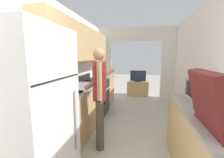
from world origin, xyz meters
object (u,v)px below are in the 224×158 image
object	(u,v)px
refrigerator	(30,115)
microwave	(204,90)
knife	(101,77)
book_stack	(207,108)
person	(100,96)
television	(138,76)
tv_cabinet	(138,88)
range_oven	(95,96)

from	to	relation	value
refrigerator	microwave	xyz separation A→B (m)	(2.02, 0.95, 0.15)
refrigerator	knife	xyz separation A→B (m)	(-0.05, 3.05, 0.01)
book_stack	knife	xyz separation A→B (m)	(-1.96, 2.51, -0.01)
person	television	xyz separation A→B (m)	(0.53, 3.52, -0.12)
person	microwave	bearing A→B (deg)	-106.80
tv_cabinet	television	bearing A→B (deg)	-90.00
range_oven	tv_cabinet	xyz separation A→B (m)	(1.08, 2.09, -0.18)
range_oven	knife	world-z (taller)	range_oven
refrigerator	television	world-z (taller)	refrigerator
refrigerator	television	xyz separation A→B (m)	(1.02, 4.49, -0.14)
refrigerator	range_oven	bearing A→B (deg)	91.45
microwave	book_stack	xyz separation A→B (m)	(-0.11, -0.42, -0.13)
television	microwave	bearing A→B (deg)	-74.19
tv_cabinet	refrigerator	bearing A→B (deg)	-102.62
book_stack	television	distance (m)	4.06
microwave	book_stack	world-z (taller)	microwave
person	tv_cabinet	world-z (taller)	person
book_stack	tv_cabinet	xyz separation A→B (m)	(-0.89, 4.00, -0.65)
knife	tv_cabinet	bearing A→B (deg)	69.12
book_stack	television	world-z (taller)	television
refrigerator	tv_cabinet	distance (m)	4.69
range_oven	book_stack	xyz separation A→B (m)	(1.97, -1.92, 0.47)
refrigerator	tv_cabinet	xyz separation A→B (m)	(1.02, 4.54, -0.63)
book_stack	person	bearing A→B (deg)	162.75
range_oven	book_stack	world-z (taller)	range_oven
book_stack	knife	world-z (taller)	book_stack
microwave	television	xyz separation A→B (m)	(-1.00, 3.54, -0.29)
tv_cabinet	knife	xyz separation A→B (m)	(-1.07, -1.49, 0.64)
knife	microwave	bearing A→B (deg)	-30.51
refrigerator	tv_cabinet	world-z (taller)	refrigerator
book_stack	television	xyz separation A→B (m)	(-0.89, 3.96, -0.16)
refrigerator	microwave	size ratio (longest dim) A/B	4.03
book_stack	tv_cabinet	world-z (taller)	book_stack
television	knife	size ratio (longest dim) A/B	1.95
range_oven	person	size ratio (longest dim) A/B	0.64
tv_cabinet	television	size ratio (longest dim) A/B	1.37
book_stack	knife	size ratio (longest dim) A/B	1.03
microwave	knife	distance (m)	2.95
book_stack	range_oven	bearing A→B (deg)	135.74
person	range_oven	bearing A→B (deg)	4.39
refrigerator	person	bearing A→B (deg)	63.58
person	knife	distance (m)	2.14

